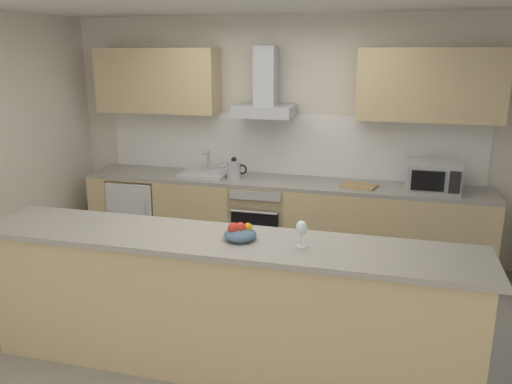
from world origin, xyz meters
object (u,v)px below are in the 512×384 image
Objects in this scene: fruit_bowl at (240,233)px; kettle at (234,169)px; range_hood at (265,95)px; sink at (205,173)px; microwave at (433,177)px; chopping_board at (359,186)px; wine_glass at (302,229)px; oven at (261,219)px; refrigerator at (141,212)px.

kettle is at bearing 108.48° from fruit_bowl.
sink is at bearing -169.62° from range_hood.
microwave is 1.73× the size of kettle.
chopping_board is at bearing 72.20° from fruit_bowl.
kettle is at bearing 118.25° from wine_glass.
microwave is at bearing 56.20° from fruit_bowl.
kettle is (-2.02, -0.01, -0.04)m from microwave.
range_hood is at bearing 171.51° from chopping_board.
microwave reaches higher than fruit_bowl.
refrigerator is (-1.44, -0.00, -0.03)m from oven.
range_hood is (0.30, 0.16, 0.78)m from kettle.
sink is (0.80, 0.01, 0.50)m from refrigerator.
chopping_board is at bearing 0.43° from kettle.
fruit_bowl reaches higher than oven.
oven is at bearing 111.08° from wine_glass.
sink is at bearing 178.81° from chopping_board.
refrigerator is 2.50× the size of chopping_board.
sink reaches higher than fruit_bowl.
kettle is 1.62× the size of wine_glass.
microwave is 2.43m from fruit_bowl.
range_hood reaches higher than fruit_bowl.
wine_glass is at bearing -55.21° from sink.
range_hood is at bearing 10.38° from sink.
chopping_board reaches higher than refrigerator.
fruit_bowl is at bearing -123.80° from microwave.
oven is 1.60× the size of sink.
wine_glass is (1.09, -2.04, 0.12)m from kettle.
refrigerator is 1.29m from kettle.
microwave is 1.89m from range_hood.
kettle is 0.40× the size of range_hood.
kettle is 2.12m from fruit_bowl.
refrigerator is 3.23m from microwave.
oven is 1.11× the size of range_hood.
sink is at bearing 172.75° from kettle.
refrigerator is 0.94m from sink.
refrigerator is 2.94× the size of kettle.
wine_glass is (2.24, -2.07, 0.70)m from refrigerator.
fruit_bowl is at bearing -80.19° from range_hood.
oven is 0.62m from kettle.
oven is 1.44m from refrigerator.
microwave is at bearing -0.94° from sink.
wine_glass is at bearing -61.75° from kettle.
microwave reaches higher than wine_glass.
microwave is 2.02m from kettle.
chopping_board is (1.03, -0.02, 0.45)m from oven.
microwave is 0.69× the size of range_hood.
oven is 3.64× the size of fruit_bowl.
wine_glass is (1.44, -2.08, 0.20)m from sink.
fruit_bowl is (0.38, -2.05, 0.59)m from oven.
range_hood reaches higher than sink.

